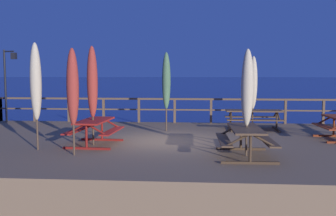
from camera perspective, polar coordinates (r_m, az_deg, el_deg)
ground_plane at (r=12.51m, az=-0.25°, el=-8.79°), size 600.00×600.00×0.00m
wooden_deck at (r=12.41m, az=-0.25°, el=-6.87°), size 16.23×9.32×0.86m
railing_waterside_far at (r=16.70m, az=1.02°, el=0.29°), size 16.03×0.10×1.09m
picnic_table_back_left at (r=15.00m, az=12.72°, el=-1.07°), size 2.12×1.41×0.78m
picnic_table_front_right at (r=11.78m, az=-10.96°, el=-2.77°), size 1.50×1.89×0.78m
picnic_table_mid_left at (r=10.15m, az=11.52°, el=-4.01°), size 1.44×2.09×0.78m
patio_umbrella_tall_back_left at (r=14.99m, az=12.66°, el=3.68°), size 0.32×0.32×2.84m
patio_umbrella_tall_front at (r=14.28m, az=-0.25°, el=4.07°), size 0.32×0.32×2.97m
patio_umbrella_tall_mid_left at (r=11.64m, az=-11.29°, el=3.78°), size 0.32×0.32×2.99m
patio_umbrella_short_back at (r=10.12m, az=11.81°, el=2.92°), size 0.32×0.32×2.81m
patio_umbrella_tall_back_right at (r=10.29m, az=-14.12°, el=3.01°), size 0.32×0.32×2.84m
patio_umbrella_tall_mid_right at (r=11.29m, az=-19.23°, el=3.69°), size 0.32×0.32×3.03m
lamp_post_hooked at (r=17.98m, az=-22.84°, el=4.62°), size 0.67×0.32×3.20m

